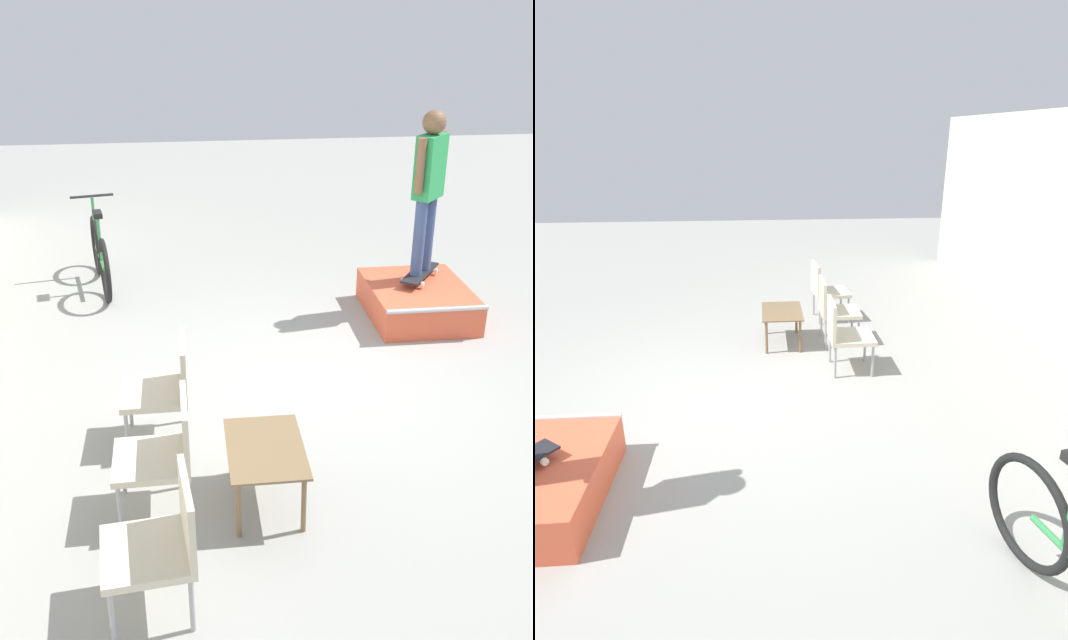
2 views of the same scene
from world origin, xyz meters
TOP-DOWN VIEW (x-y plane):
  - ground_plane at (0.00, 0.00)m, footprint 24.00×24.00m
  - skate_ramp_box at (1.41, -1.27)m, footprint 1.32×1.07m
  - skateboard_on_ramp at (1.59, -1.34)m, footprint 0.74×0.62m
  - person_skater at (1.59, -1.34)m, footprint 0.43×0.42m
  - coffee_table at (-1.59, 0.79)m, footprint 0.78×0.53m
  - patio_chair_left at (-2.47, 1.49)m, footprint 0.57×0.57m
  - patio_chair_center at (-1.59, 1.49)m, footprint 0.53×0.53m
  - patio_chair_right at (-0.70, 1.49)m, footprint 0.52×0.52m
  - bicycle at (2.71, 2.31)m, footprint 1.70×0.53m

SIDE VIEW (x-z plane):
  - ground_plane at x=0.00m, z-range 0.00..0.00m
  - skate_ramp_box at x=1.41m, z-range -0.01..0.37m
  - coffee_table at x=-1.59m, z-range 0.17..0.63m
  - bicycle at x=2.71m, z-range -0.13..0.93m
  - skateboard_on_ramp at x=1.59m, z-range 0.40..0.47m
  - patio_chair_left at x=-2.47m, z-range 0.06..0.94m
  - patio_chair_center at x=-1.59m, z-range 0.06..0.94m
  - patio_chair_right at x=-0.70m, z-range 0.06..0.94m
  - person_skater at x=1.59m, z-range 0.61..2.38m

